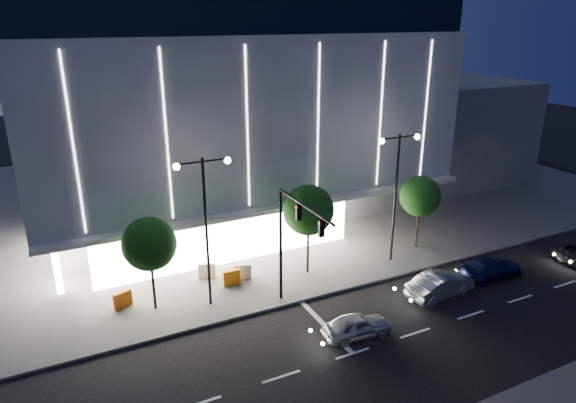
# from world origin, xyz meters

# --- Properties ---
(ground) EXTENTS (160.00, 160.00, 0.00)m
(ground) POSITION_xyz_m (0.00, 0.00, 0.00)
(ground) COLOR black
(ground) RESTS_ON ground
(sidewalk_museum) EXTENTS (70.00, 40.00, 0.15)m
(sidewalk_museum) POSITION_xyz_m (5.00, 24.00, 0.07)
(sidewalk_museum) COLOR #474747
(sidewalk_museum) RESTS_ON ground
(museum) EXTENTS (30.00, 25.80, 18.00)m
(museum) POSITION_xyz_m (2.98, 22.31, 9.27)
(museum) COLOR #4C4C51
(museum) RESTS_ON ground
(annex_building) EXTENTS (16.00, 20.00, 10.00)m
(annex_building) POSITION_xyz_m (26.00, 24.00, 5.00)
(annex_building) COLOR #4C4C51
(annex_building) RESTS_ON ground
(traffic_mast) EXTENTS (0.33, 5.89, 7.07)m
(traffic_mast) POSITION_xyz_m (1.00, 3.34, 5.03)
(traffic_mast) COLOR black
(traffic_mast) RESTS_ON ground
(street_lamp_west) EXTENTS (3.16, 0.36, 9.00)m
(street_lamp_west) POSITION_xyz_m (-3.00, 6.00, 5.96)
(street_lamp_west) COLOR black
(street_lamp_west) RESTS_ON ground
(street_lamp_east) EXTENTS (3.16, 0.36, 9.00)m
(street_lamp_east) POSITION_xyz_m (10.00, 6.00, 5.96)
(street_lamp_east) COLOR black
(street_lamp_east) RESTS_ON ground
(tree_left) EXTENTS (3.02, 3.02, 5.72)m
(tree_left) POSITION_xyz_m (-5.97, 7.02, 4.03)
(tree_left) COLOR black
(tree_left) RESTS_ON ground
(tree_mid) EXTENTS (3.25, 3.25, 6.15)m
(tree_mid) POSITION_xyz_m (4.03, 7.02, 4.33)
(tree_mid) COLOR black
(tree_mid) RESTS_ON ground
(tree_right) EXTENTS (2.91, 2.91, 5.51)m
(tree_right) POSITION_xyz_m (13.03, 7.02, 3.88)
(tree_right) COLOR black
(tree_right) RESTS_ON ground
(car_lead) EXTENTS (3.87, 1.86, 1.27)m
(car_lead) POSITION_xyz_m (3.00, -0.31, 0.64)
(car_lead) COLOR #ACAEB4
(car_lead) RESTS_ON ground
(car_second) EXTENTS (4.67, 2.04, 1.49)m
(car_second) POSITION_xyz_m (9.89, 0.99, 0.75)
(car_second) COLOR #AFB1B7
(car_second) RESTS_ON ground
(car_third) EXTENTS (4.51, 2.02, 1.28)m
(car_third) POSITION_xyz_m (14.50, 1.32, 0.64)
(car_third) COLOR #14194B
(car_third) RESTS_ON ground
(barrier_a) EXTENTS (1.12, 0.61, 1.00)m
(barrier_a) POSITION_xyz_m (-7.66, 7.87, 0.65)
(barrier_a) COLOR #D2500B
(barrier_a) RESTS_ON sidewalk_museum
(barrier_b) EXTENTS (1.12, 0.57, 1.00)m
(barrier_b) POSITION_xyz_m (-2.19, 9.17, 0.65)
(barrier_b) COLOR white
(barrier_b) RESTS_ON sidewalk_museum
(barrier_c) EXTENTS (1.10, 0.27, 1.00)m
(barrier_c) POSITION_xyz_m (-1.09, 7.59, 0.65)
(barrier_c) COLOR orange
(barrier_c) RESTS_ON sidewalk_museum
(barrier_d) EXTENTS (1.11, 0.68, 1.00)m
(barrier_d) POSITION_xyz_m (-0.16, 8.03, 0.65)
(barrier_d) COLOR #BDBDBD
(barrier_d) RESTS_ON sidewalk_museum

